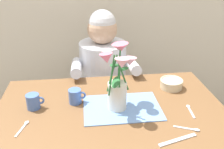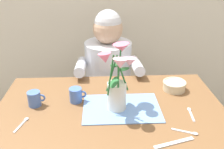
% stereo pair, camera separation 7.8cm
% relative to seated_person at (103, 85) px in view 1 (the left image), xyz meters
% --- Properties ---
extents(dining_table, '(1.20, 0.80, 0.74)m').
position_rel_seated_person_xyz_m(dining_table, '(-0.01, -0.62, 0.08)').
color(dining_table, brown).
rests_on(dining_table, ground_plane).
extents(seated_person, '(0.45, 0.47, 1.14)m').
position_rel_seated_person_xyz_m(seated_person, '(0.00, 0.00, 0.00)').
color(seated_person, '#4C4C56').
rests_on(seated_person, ground_plane).
extents(striped_placemat, '(0.40, 0.28, 0.00)m').
position_rel_seated_person_xyz_m(striped_placemat, '(0.05, -0.60, 0.18)').
color(striped_placemat, '#6B93D1').
rests_on(striped_placemat, dining_table).
extents(flower_vase, '(0.21, 0.27, 0.33)m').
position_rel_seated_person_xyz_m(flower_vase, '(0.02, -0.60, 0.35)').
color(flower_vase, silver).
rests_on(flower_vase, dining_table).
extents(ceramic_bowl, '(0.14, 0.14, 0.06)m').
position_rel_seated_person_xyz_m(ceramic_bowl, '(0.38, -0.42, 0.21)').
color(ceramic_bowl, beige).
rests_on(ceramic_bowl, dining_table).
extents(dinner_knife, '(0.19, 0.07, 0.00)m').
position_rel_seated_person_xyz_m(dinner_knife, '(0.25, -0.88, 0.18)').
color(dinner_knife, silver).
rests_on(dinner_knife, dining_table).
extents(coffee_cup, '(0.09, 0.07, 0.08)m').
position_rel_seated_person_xyz_m(coffee_cup, '(-0.19, -0.52, 0.22)').
color(coffee_cup, '#476BB7').
rests_on(coffee_cup, dining_table).
extents(tea_cup, '(0.09, 0.07, 0.08)m').
position_rel_seated_person_xyz_m(tea_cup, '(-0.41, -0.55, 0.22)').
color(tea_cup, '#476BB7').
rests_on(tea_cup, dining_table).
extents(spoon_0, '(0.05, 0.12, 0.01)m').
position_rel_seated_person_xyz_m(spoon_0, '(-0.43, -0.71, 0.18)').
color(spoon_0, silver).
rests_on(spoon_0, dining_table).
extents(spoon_1, '(0.12, 0.06, 0.01)m').
position_rel_seated_person_xyz_m(spoon_1, '(0.34, -0.82, 0.18)').
color(spoon_1, silver).
rests_on(spoon_1, dining_table).
extents(spoon_3, '(0.03, 0.12, 0.01)m').
position_rel_seated_person_xyz_m(spoon_3, '(0.40, -0.66, 0.18)').
color(spoon_3, silver).
rests_on(spoon_3, dining_table).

